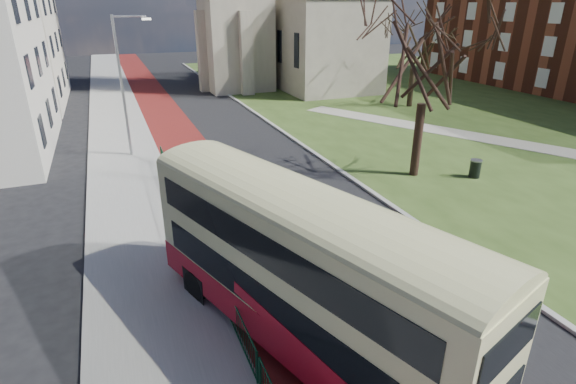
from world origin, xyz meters
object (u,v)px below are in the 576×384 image
bus (299,264)px  winter_tree_near (429,41)px  winter_tree_far (416,37)px  litter_bin (475,169)px  streetlamp (124,80)px

bus → winter_tree_near: 15.33m
bus → winter_tree_far: bearing=29.9°
bus → winter_tree_near: size_ratio=1.08×
bus → winter_tree_far: 32.71m
litter_bin → streetlamp: bearing=147.2°
streetlamp → winter_tree_near: size_ratio=0.80×
winter_tree_far → litter_bin: (-7.64, -16.36, -5.44)m
bus → litter_bin: (13.76, 8.13, -1.98)m
litter_bin → winter_tree_far: bearing=65.0°
bus → winter_tree_far: winter_tree_far is taller
winter_tree_far → winter_tree_near: bearing=-125.1°
streetlamp → litter_bin: 20.27m
winter_tree_near → winter_tree_far: (10.40, 14.81, -1.00)m
streetlamp → winter_tree_near: winter_tree_near is taller
streetlamp → winter_tree_near: bearing=-33.4°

